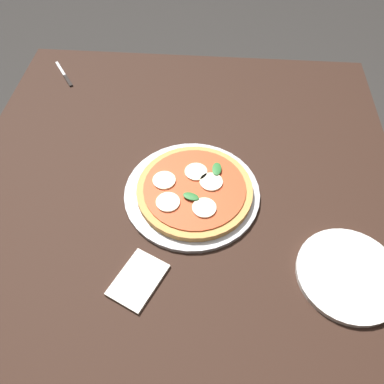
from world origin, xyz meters
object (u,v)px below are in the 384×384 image
at_px(pizza, 194,190).
at_px(knife, 66,77).
at_px(serving_tray, 192,193).
at_px(napkin, 138,280).
at_px(dining_table, 182,199).
at_px(plate_white, 349,275).

height_order(pizza, knife, pizza).
xyz_separation_m(serving_tray, napkin, (-0.25, 0.10, -0.00)).
bearing_deg(serving_tray, dining_table, 34.24).
bearing_deg(knife, plate_white, -128.82).
distance_m(dining_table, plate_white, 0.49).
distance_m(serving_tray, pizza, 0.02).
bearing_deg(pizza, serving_tray, 66.21).
distance_m(pizza, knife, 0.68).
relative_size(dining_table, knife, 8.45).
height_order(plate_white, napkin, plate_white).
height_order(serving_tray, napkin, serving_tray).
distance_m(serving_tray, napkin, 0.27).
distance_m(plate_white, knife, 1.08).
bearing_deg(napkin, knife, 27.07).
relative_size(pizza, napkin, 2.31).
bearing_deg(dining_table, pizza, -142.44).
height_order(dining_table, knife, knife).
relative_size(dining_table, plate_white, 5.00).
height_order(pizza, plate_white, pizza).
bearing_deg(plate_white, knife, 51.18).
bearing_deg(knife, serving_tray, -135.03).
relative_size(pizza, plate_white, 1.27).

